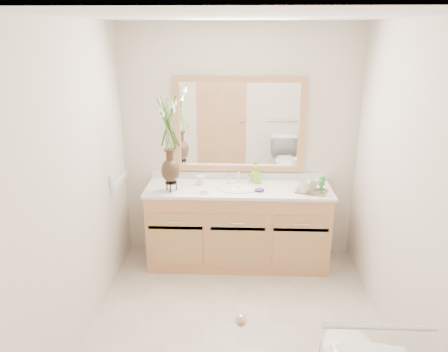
{
  "coord_description": "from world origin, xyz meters",
  "views": [
    {
      "loc": [
        0.02,
        -3.06,
        2.31
      ],
      "look_at": [
        -0.13,
        0.65,
        1.07
      ],
      "focal_mm": 35.0,
      "sensor_mm": 36.0,
      "label": 1
    }
  ],
  "objects_px": {
    "flower_vase": "(169,132)",
    "tumbler": "(200,180)",
    "soap_bottle": "(256,176)",
    "tray": "(311,191)"
  },
  "relations": [
    {
      "from": "soap_bottle",
      "to": "tumbler",
      "type": "bearing_deg",
      "value": 162.21
    },
    {
      "from": "flower_vase",
      "to": "tumbler",
      "type": "height_order",
      "value": "flower_vase"
    },
    {
      "from": "flower_vase",
      "to": "soap_bottle",
      "type": "xyz_separation_m",
      "value": [
        0.83,
        0.26,
        -0.51
      ]
    },
    {
      "from": "tumbler",
      "to": "tray",
      "type": "relative_size",
      "value": 0.32
    },
    {
      "from": "tumbler",
      "to": "tray",
      "type": "xyz_separation_m",
      "value": [
        1.09,
        -0.17,
        -0.04
      ]
    },
    {
      "from": "flower_vase",
      "to": "tray",
      "type": "bearing_deg",
      "value": 0.72
    },
    {
      "from": "flower_vase",
      "to": "soap_bottle",
      "type": "bearing_deg",
      "value": 17.3
    },
    {
      "from": "flower_vase",
      "to": "soap_bottle",
      "type": "distance_m",
      "value": 1.01
    },
    {
      "from": "flower_vase",
      "to": "tray",
      "type": "xyz_separation_m",
      "value": [
        1.35,
        0.02,
        -0.58
      ]
    },
    {
      "from": "tray",
      "to": "tumbler",
      "type": "bearing_deg",
      "value": -170.88
    }
  ]
}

